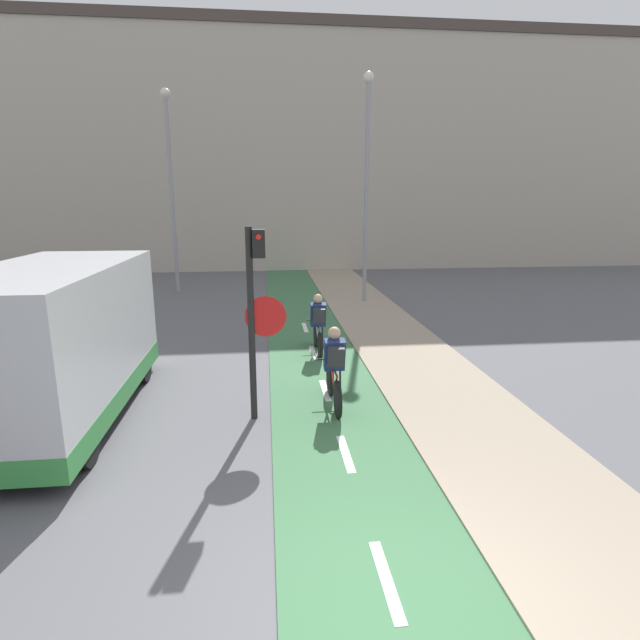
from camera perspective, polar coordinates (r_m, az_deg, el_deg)
name	(u,v)px	position (r m, az deg, el deg)	size (l,w,h in m)	color
ground_plane	(400,624)	(5.13, 9.12, -31.08)	(120.00, 120.00, 0.00)	#5B5B60
bike_lane	(400,622)	(5.13, 9.11, -30.96)	(2.12, 60.00, 0.02)	#3D7047
building_row_background	(283,153)	(29.18, -4.28, 18.48)	(60.00, 5.20, 12.38)	#B2A899
traffic_light_pole	(256,303)	(8.09, -7.34, 1.89)	(0.67, 0.25, 3.21)	black
street_lamp_far	(171,174)	(20.83, -16.71, 15.73)	(0.36, 0.36, 7.70)	gray
street_lamp_sidewalk	(367,169)	(18.02, 5.37, 16.79)	(0.36, 0.36, 7.78)	gray
cyclist_near	(334,369)	(8.83, 1.64, -5.63)	(0.46, 1.64, 1.47)	black
cyclist_far	(318,325)	(11.94, -0.22, -0.58)	(0.46, 1.62, 1.45)	black
van	(54,346)	(9.27, -28.11, -2.66)	(2.14, 5.18, 2.58)	#B7B7BC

